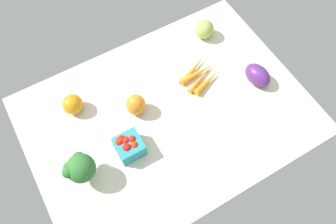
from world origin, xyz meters
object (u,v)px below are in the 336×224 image
(broccoli_head, at_px, (80,168))
(berry_basket, at_px, (129,146))
(bell_pepper_orange, at_px, (136,105))
(eggplant, at_px, (258,75))
(carrot_bunch, at_px, (199,76))
(heirloom_tomato_orange, at_px, (73,104))
(heirloom_tomato_green, at_px, (204,29))

(broccoli_head, distance_m, berry_basket, 0.18)
(broccoli_head, distance_m, bell_pepper_orange, 0.31)
(eggplant, bearing_deg, carrot_bunch, -132.99)
(heirloom_tomato_orange, bearing_deg, broccoli_head, 74.42)
(berry_basket, xyz_separation_m, eggplant, (-0.57, -0.01, -0.00))
(heirloom_tomato_orange, height_order, broccoli_head, broccoli_head)
(heirloom_tomato_green, bearing_deg, carrot_bunch, 52.51)
(broccoli_head, bearing_deg, bell_pepper_orange, -153.54)
(broccoli_head, height_order, berry_basket, broccoli_head)
(broccoli_head, relative_size, eggplant, 1.17)
(eggplant, bearing_deg, berry_basket, -98.09)
(heirloom_tomato_green, xyz_separation_m, broccoli_head, (0.69, 0.31, 0.04))
(heirloom_tomato_green, bearing_deg, heirloom_tomato_orange, 5.15)
(berry_basket, distance_m, bell_pepper_orange, 0.16)
(heirloom_tomato_orange, xyz_separation_m, carrot_bunch, (-0.48, 0.12, -0.02))
(heirloom_tomato_green, relative_size, heirloom_tomato_orange, 1.06)
(heirloom_tomato_orange, distance_m, bell_pepper_orange, 0.23)
(heirloom_tomato_orange, xyz_separation_m, eggplant, (-0.67, 0.24, -0.00))
(heirloom_tomato_orange, relative_size, broccoli_head, 0.58)
(bell_pepper_orange, bearing_deg, broccoli_head, 26.46)
(carrot_bunch, bearing_deg, broccoli_head, 14.37)
(heirloom_tomato_green, xyz_separation_m, eggplant, (-0.05, 0.30, -0.00))
(heirloom_tomato_orange, height_order, eggplant, same)
(bell_pepper_orange, bearing_deg, berry_basket, 53.08)
(berry_basket, height_order, bell_pepper_orange, bell_pepper_orange)
(heirloom_tomato_orange, relative_size, bell_pepper_orange, 0.87)
(heirloom_tomato_orange, xyz_separation_m, broccoli_head, (0.07, 0.26, 0.04))
(heirloom_tomato_green, height_order, broccoli_head, broccoli_head)
(heirloom_tomato_orange, bearing_deg, berry_basket, 112.51)
(broccoli_head, bearing_deg, berry_basket, -177.57)
(broccoli_head, height_order, bell_pepper_orange, broccoli_head)
(carrot_bunch, xyz_separation_m, bell_pepper_orange, (0.28, 0.01, 0.03))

